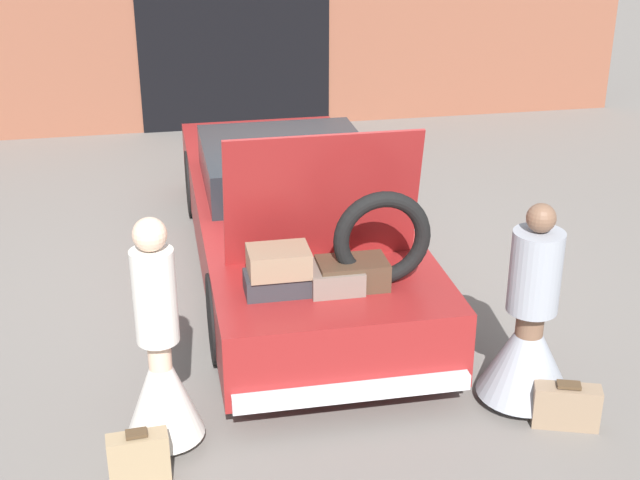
{
  "coord_description": "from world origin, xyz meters",
  "views": [
    {
      "loc": [
        -1.26,
        -7.97,
        3.84
      ],
      "look_at": [
        0.0,
        -1.46,
        0.94
      ],
      "focal_mm": 50.0,
      "sensor_mm": 36.0,
      "label": 1
    }
  ],
  "objects_px": {
    "person_right": "(529,335)",
    "suitcase_beside_right_person": "(566,406)",
    "person_left": "(161,367)",
    "suitcase_beside_left_person": "(139,460)",
    "car": "(292,216)"
  },
  "relations": [
    {
      "from": "car",
      "to": "suitcase_beside_right_person",
      "type": "xyz_separation_m",
      "value": [
        1.51,
        -2.99,
        -0.4
      ]
    },
    {
      "from": "person_left",
      "to": "suitcase_beside_left_person",
      "type": "height_order",
      "value": "person_left"
    },
    {
      "from": "person_right",
      "to": "car",
      "type": "bearing_deg",
      "value": 16.61
    },
    {
      "from": "person_left",
      "to": "suitcase_beside_left_person",
      "type": "xyz_separation_m",
      "value": [
        -0.18,
        -0.44,
        -0.42
      ]
    },
    {
      "from": "person_left",
      "to": "car",
      "type": "bearing_deg",
      "value": 145.67
    },
    {
      "from": "person_left",
      "to": "person_right",
      "type": "distance_m",
      "value": 2.68
    },
    {
      "from": "suitcase_beside_right_person",
      "to": "suitcase_beside_left_person",
      "type": "bearing_deg",
      "value": -178.33
    },
    {
      "from": "person_left",
      "to": "suitcase_beside_right_person",
      "type": "bearing_deg",
      "value": 75.56
    },
    {
      "from": "person_right",
      "to": "suitcase_beside_right_person",
      "type": "xyz_separation_m",
      "value": [
        0.17,
        -0.37,
        -0.4
      ]
    },
    {
      "from": "car",
      "to": "suitcase_beside_right_person",
      "type": "distance_m",
      "value": 3.37
    },
    {
      "from": "person_left",
      "to": "person_right",
      "type": "relative_size",
      "value": 1.07
    },
    {
      "from": "car",
      "to": "person_left",
      "type": "height_order",
      "value": "car"
    },
    {
      "from": "person_left",
      "to": "suitcase_beside_left_person",
      "type": "distance_m",
      "value": 0.63
    },
    {
      "from": "person_right",
      "to": "suitcase_beside_right_person",
      "type": "relative_size",
      "value": 3.21
    },
    {
      "from": "suitcase_beside_left_person",
      "to": "suitcase_beside_right_person",
      "type": "bearing_deg",
      "value": 1.67
    }
  ]
}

